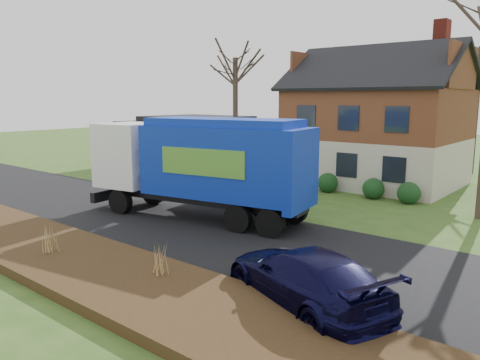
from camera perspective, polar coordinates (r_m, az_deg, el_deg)
The scene contains 11 objects.
ground at distance 19.02m, azimuth -7.08°, elevation -5.45°, with size 120.00×120.00×0.00m, color #2F4F1A.
road at distance 19.02m, azimuth -7.08°, elevation -5.42°, with size 80.00×7.00×0.02m, color black.
mulch_verge at distance 15.98m, azimuth -21.16°, elevation -8.50°, with size 80.00×3.50×0.30m, color black.
main_house at distance 29.03m, azimuth 15.45°, elevation 7.60°, with size 12.95×8.95×9.26m.
ranch_house at distance 36.16m, azimuth -5.28°, elevation 4.78°, with size 9.80×8.20×3.70m.
garbage_truck at distance 19.50m, azimuth -4.65°, elevation 2.29°, with size 10.18×4.33×4.23m.
silver_sedan at distance 22.22m, azimuth 0.12°, elevation -1.07°, with size 1.66×4.76×1.57m, color #A0A2A7.
navy_wagon at distance 11.75m, azimuth 7.90°, elevation -11.62°, with size 2.02×4.96×1.44m, color black.
tree_front_west at distance 28.59m, azimuth -0.58°, elevation 16.84°, with size 3.46×3.46×10.28m.
grass_clump_mid at distance 15.72m, azimuth -22.09°, elevation -6.54°, with size 0.33×0.27×0.92m.
grass_clump_east at distance 13.01m, azimuth -9.56°, elevation -9.43°, with size 0.35×0.29×0.87m.
Camera 1 is at (13.38, -12.56, 5.01)m, focal length 35.00 mm.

